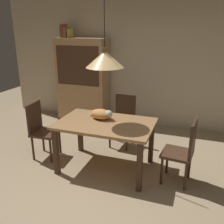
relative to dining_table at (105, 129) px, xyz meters
name	(u,v)px	position (x,y,z in m)	size (l,w,h in m)	color
ground	(94,189)	(0.05, -0.57, -0.65)	(10.00, 10.00, 0.00)	tan
back_wall	(143,58)	(0.05, 2.08, 0.80)	(6.40, 0.10, 2.90)	beige
dining_table	(105,129)	(0.00, 0.00, 0.00)	(1.40, 0.90, 0.75)	#A87A4C
chair_left_side	(41,128)	(-1.13, -0.01, -0.14)	(0.43, 0.43, 0.93)	#472D1E
chair_right_side	(184,149)	(1.13, -0.01, -0.14)	(0.44, 0.44, 0.93)	#472D1E
chair_far_back	(123,118)	(0.01, 0.88, -0.14)	(0.43, 0.43, 0.93)	#472D1E
cat_sleeping	(102,114)	(-0.10, 0.12, 0.18)	(0.39, 0.26, 0.16)	#E59951
pendant_lamp	(105,59)	(0.00, 0.00, 1.01)	(0.52, 0.52, 1.30)	#E5B775
hutch_bookcase	(83,83)	(-1.21, 1.74, 0.24)	(1.12, 0.45, 1.85)	tan
book_green_slim	(62,31)	(-1.64, 1.75, 1.33)	(0.03, 0.20, 0.26)	#427A4C
book_red_tall	(64,31)	(-1.59, 1.75, 1.34)	(0.04, 0.22, 0.28)	#B73833
book_brown_thick	(67,32)	(-1.53, 1.75, 1.31)	(0.06, 0.24, 0.22)	brown
book_yellow_short	(70,33)	(-1.46, 1.75, 1.29)	(0.04, 0.20, 0.18)	gold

